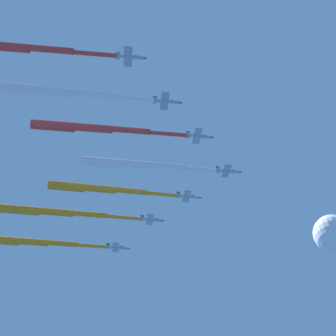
% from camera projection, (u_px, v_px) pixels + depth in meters
% --- Properties ---
extents(jet_lead, '(59.20, 20.73, 4.32)m').
position_uv_depth(jet_lead, '(133.00, 164.00, 192.96)').
color(jet_lead, '#9EA3AD').
extents(jet_port_inner, '(58.41, 21.64, 4.31)m').
position_uv_depth(jet_port_inner, '(98.00, 189.00, 201.04)').
color(jet_port_inner, '#9EA3AD').
extents(jet_starboard_inner, '(63.47, 21.74, 4.26)m').
position_uv_depth(jet_starboard_inner, '(90.00, 128.00, 183.05)').
color(jet_starboard_inner, '#9EA3AD').
extents(jet_port_mid, '(65.39, 23.26, 4.27)m').
position_uv_depth(jet_port_mid, '(53.00, 212.00, 209.48)').
color(jet_port_mid, '#9EA3AD').
extents(jet_starboard_mid, '(62.21, 22.06, 4.31)m').
position_uv_depth(jet_starboard_mid, '(52.00, 91.00, 171.02)').
color(jet_starboard_mid, '#9EA3AD').
extents(jet_port_outer, '(59.33, 20.81, 4.28)m').
position_uv_depth(jet_port_outer, '(31.00, 242.00, 215.73)').
color(jet_port_outer, '#9EA3AD').
extents(jet_starboard_outer, '(64.80, 21.83, 4.29)m').
position_uv_depth(jet_starboard_outer, '(4.00, 47.00, 161.92)').
color(jet_starboard_outer, '#9EA3AD').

